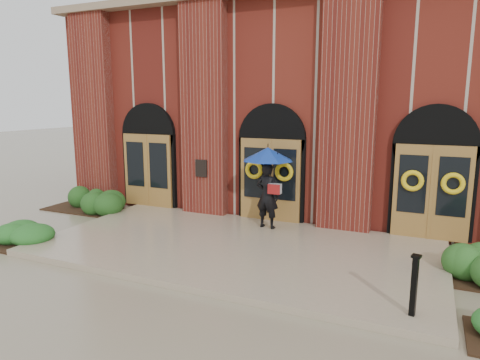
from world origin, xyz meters
The scene contains 7 objects.
ground centered at (0.00, 0.00, 0.00)m, with size 90.00×90.00×0.00m, color gray.
landing centered at (0.00, 0.15, 0.07)m, with size 10.00×5.30×0.15m, color tan.
church_building centered at (0.00, 8.78, 3.50)m, with size 16.20×12.53×7.00m.
man_with_umbrella centered at (0.22, 1.90, 1.78)m, with size 1.62×1.62×2.34m.
metal_post centered at (4.30, -1.96, 0.72)m, with size 0.18×0.18×1.08m.
hedge_wall_left centered at (-6.41, 1.76, 0.37)m, with size 2.88×1.15×0.74m, color #1D4517.
hedge_front_left centered at (-5.10, -1.75, 0.26)m, with size 1.46×1.25×0.52m, color #205A1E.
Camera 1 is at (4.37, -9.34, 3.76)m, focal length 32.00 mm.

